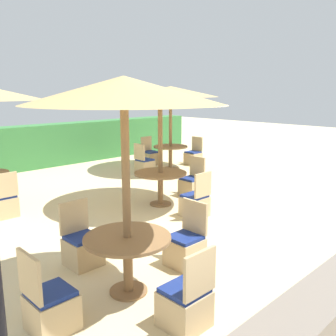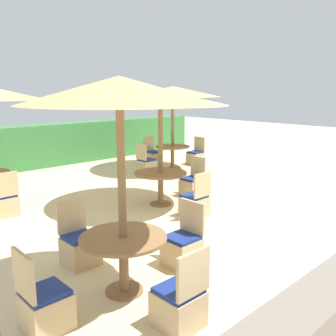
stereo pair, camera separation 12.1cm
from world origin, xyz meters
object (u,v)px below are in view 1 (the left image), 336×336
at_px(patio_chair_center_east, 192,185).
at_px(parasol_front_left, 124,92).
at_px(round_table_center, 160,179).
at_px(patio_chair_front_left_west, 50,308).
at_px(parasol_back_right, 171,92).
at_px(round_table_back_right, 170,151).
at_px(patio_chair_back_right_east, 193,157).
at_px(round_table_front_left, 128,248).
at_px(patio_chair_front_left_north, 82,248).
at_px(parasol_center, 160,98).
at_px(patio_chair_front_left_east, 185,248).
at_px(patio_chair_back_left_south, 4,204).
at_px(patio_chair_center_south, 195,204).
at_px(patio_chair_front_left_south, 186,304).
at_px(patio_chair_back_right_west, 144,165).
at_px(patio_chair_back_right_north, 150,157).

relative_size(patio_chair_center_east, parasol_front_left, 0.35).
relative_size(round_table_center, patio_chair_front_left_west, 1.23).
xyz_separation_m(parasol_back_right, round_table_back_right, (0.00, 0.00, -1.84)).
bearing_deg(patio_chair_back_right_east, patio_chair_front_left_west, 122.19).
bearing_deg(round_table_front_left, patio_chair_front_left_north, 89.91).
relative_size(parasol_center, round_table_back_right, 2.63).
distance_m(parasol_front_left, patio_chair_front_left_north, 2.47).
relative_size(patio_chair_front_left_east, patio_chair_back_left_south, 1.00).
xyz_separation_m(round_table_back_right, patio_chair_back_right_east, (1.06, -0.04, -0.33)).
bearing_deg(patio_chair_front_left_east, round_table_front_left, 90.53).
distance_m(parasol_center, round_table_center, 1.74).
height_order(patio_chair_center_south, patio_chair_front_left_north, same).
bearing_deg(round_table_center, patio_chair_front_left_west, -148.25).
height_order(patio_chair_center_south, patio_chair_front_left_south, same).
height_order(round_table_back_right, patio_chair_front_left_south, patio_chair_front_left_south).
xyz_separation_m(patio_chair_back_right_west, patio_chair_front_left_west, (-5.66, -4.99, 0.00)).
height_order(parasol_center, patio_chair_center_east, parasol_center).
distance_m(patio_chair_center_east, patio_chair_back_right_west, 2.72).
bearing_deg(parasol_center, patio_chair_back_right_north, 50.97).
xyz_separation_m(round_table_back_right, parasol_front_left, (-5.65, -4.91, 1.90)).
height_order(round_table_center, patio_chair_front_left_south, patio_chair_front_left_south).
bearing_deg(parasol_back_right, patio_chair_front_left_north, -145.73).
distance_m(parasol_center, patio_chair_front_left_north, 3.73).
height_order(patio_chair_front_left_east, patio_chair_back_left_south, same).
bearing_deg(round_table_back_right, patio_chair_back_right_east, -2.25).
height_order(patio_chair_center_south, patio_chair_back_right_west, same).
bearing_deg(patio_chair_front_left_west, round_table_back_right, 126.31).
distance_m(patio_chair_center_south, patio_chair_front_left_west, 4.06).
distance_m(patio_chair_back_right_east, parasol_front_left, 8.58).
xyz_separation_m(parasol_back_right, patio_chair_back_left_south, (-5.64, -0.93, -2.17)).
bearing_deg(patio_chair_back_left_south, patio_chair_back_right_east, 7.55).
distance_m(patio_chair_front_left_south, patio_chair_front_left_north, 2.05).
distance_m(parasol_center, patio_chair_back_right_west, 3.77).
distance_m(patio_chair_center_south, parasol_front_left, 3.78).
bearing_deg(parasol_center, parasol_back_right, 41.75).
height_order(round_table_center, parasol_front_left, parasol_front_left).
bearing_deg(patio_chair_back_right_north, round_table_center, 50.97).
xyz_separation_m(patio_chair_center_east, parasol_front_left, (-3.83, -2.36, 2.22)).
relative_size(patio_chair_back_right_west, patio_chair_back_left_south, 1.00).
height_order(round_table_center, patio_chair_back_right_north, patio_chair_back_right_north).
distance_m(round_table_back_right, patio_chair_front_left_east, 6.72).
bearing_deg(patio_chair_back_right_north, patio_chair_back_right_west, 41.28).
bearing_deg(patio_chair_front_left_west, patio_chair_back_left_south, 164.93).
height_order(round_table_front_left, patio_chair_front_left_north, patio_chair_front_left_north).
height_order(patio_chair_back_right_west, patio_chair_front_left_north, same).
height_order(parasol_front_left, patio_chair_front_left_west, parasol_front_left).
bearing_deg(parasol_back_right, patio_chair_front_left_south, -133.80).
distance_m(patio_chair_back_right_west, patio_chair_front_left_south, 7.52).
bearing_deg(round_table_front_left, patio_chair_center_south, 25.46).
distance_m(round_table_center, patio_chair_front_left_east, 2.95).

